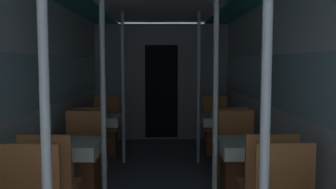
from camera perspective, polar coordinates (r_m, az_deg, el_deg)
The scene contains 19 objects.
wall_left at distance 4.07m, azimuth -20.14°, elevation -0.55°, with size 0.05×8.65×2.26m.
wall_right at distance 4.05m, azimuth 17.68°, elevation -0.52°, with size 0.05×8.65×2.26m.
bulkhead_far at distance 7.35m, azimuth -1.01°, elevation 1.84°, with size 2.58×0.09×2.26m.
support_pole_left_0 at distance 2.03m, azimuth -18.12°, elevation -6.41°, with size 0.05×0.05×2.26m.
dining_table_left_1 at distance 3.97m, azimuth -14.92°, elevation -8.58°, with size 0.63×0.63×0.72m.
chair_left_far_1 at distance 4.59m, azimuth -13.03°, elevation -10.76°, with size 0.43×0.43×0.94m.
support_pole_left_1 at distance 3.81m, azimuth -9.84°, elevation -1.03°, with size 0.05×0.05×2.26m.
dining_table_left_2 at distance 5.73m, azimuth -10.41°, elevation -4.34°, with size 0.63×0.63×0.72m.
chair_left_near_2 at distance 5.23m, azimuth -11.43°, elevation -8.78°, with size 0.43×0.43×0.94m.
chair_left_far_2 at distance 6.35m, azimuth -9.48°, elevation -6.32°, with size 0.43×0.43×0.94m.
support_pole_left_2 at distance 5.62m, azimuth -6.87°, elevation 0.91°, with size 0.05×0.05×2.26m.
support_pole_right_0 at distance 2.01m, azimuth 14.55°, elevation -6.45°, with size 0.05×0.05×2.26m.
dining_table_right_1 at distance 3.95m, azimuth 12.41°, elevation -8.60°, with size 0.63×0.63×0.72m.
chair_right_far_1 at distance 4.58m, azimuth 10.66°, elevation -10.77°, with size 0.43×0.43×0.94m.
support_pole_right_1 at distance 3.79m, azimuth 7.26°, elevation -1.02°, with size 0.05×0.05×2.26m.
dining_table_right_2 at distance 5.72m, azimuth 8.23°, elevation -4.33°, with size 0.63×0.63×0.72m.
chair_right_near_2 at distance 5.22m, azimuth 9.19°, elevation -8.79°, with size 0.43×0.43×0.94m.
chair_right_far_2 at distance 6.34m, azimuth 7.38°, elevation -6.32°, with size 0.43×0.43×0.94m.
support_pole_right_2 at distance 5.61m, azimuth 4.67°, elevation 0.93°, with size 0.05×0.05×2.26m.
Camera 1 is at (0.04, -0.90, 1.52)m, focal length 40.00 mm.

